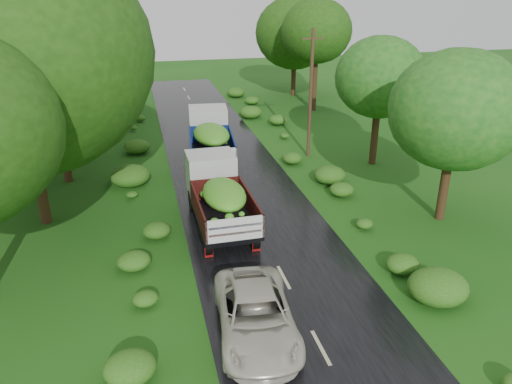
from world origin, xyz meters
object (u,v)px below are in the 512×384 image
object	(u,v)px
truck_far	(210,136)
car	(256,315)
utility_pole	(311,93)
truck_near	(218,192)

from	to	relation	value
truck_far	car	xyz separation A→B (m)	(-1.11, -16.49, -0.92)
utility_pole	truck_far	bearing A→B (deg)	175.14
car	utility_pole	xyz separation A→B (m)	(7.27, 16.10, 3.28)
truck_far	truck_near	bearing A→B (deg)	-90.77
truck_near	utility_pole	size ratio (longest dim) A/B	0.84
car	truck_far	bearing A→B (deg)	91.55
utility_pole	car	bearing A→B (deg)	-115.48
truck_near	truck_far	size ratio (longest dim) A/B	0.92
truck_far	utility_pole	size ratio (longest dim) A/B	0.91
car	utility_pole	distance (m)	17.96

